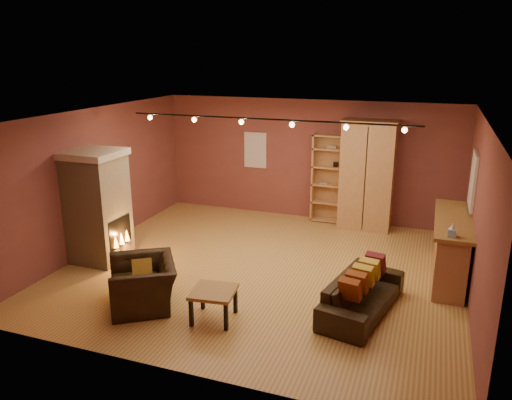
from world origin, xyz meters
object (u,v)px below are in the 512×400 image
at_px(fireplace, 98,206).
at_px(armoire, 367,175).
at_px(bookcase, 331,178).
at_px(bar_counter, 450,247).
at_px(armchair, 143,276).
at_px(loveseat, 363,288).
at_px(coffee_table, 214,294).

distance_m(fireplace, armoire, 5.71).
relative_size(bookcase, bar_counter, 0.89).
relative_size(bookcase, armoire, 0.84).
height_order(bar_counter, armchair, bar_counter).
xyz_separation_m(fireplace, bookcase, (3.63, 3.74, -0.02)).
bearing_deg(armoire, armchair, -119.39).
height_order(fireplace, armchair, fireplace).
bearing_deg(bar_counter, armchair, -148.90).
bearing_deg(bar_counter, loveseat, -125.31).
height_order(loveseat, coffee_table, loveseat).
bearing_deg(coffee_table, fireplace, 155.81).
relative_size(bar_counter, coffee_table, 3.27).
distance_m(fireplace, bar_counter, 6.42).
distance_m(fireplace, coffee_table, 3.31).
relative_size(fireplace, armchair, 1.59).
bearing_deg(armchair, armoire, 116.05).
height_order(loveseat, armchair, armchair).
bearing_deg(coffee_table, loveseat, 25.72).
height_order(armoire, bar_counter, armoire).
distance_m(armoire, armchair, 5.61).
xyz_separation_m(fireplace, bar_counter, (6.24, 1.41, -0.50)).
height_order(bar_counter, loveseat, bar_counter).
bearing_deg(fireplace, bar_counter, 12.73).
bearing_deg(armchair, fireplace, -161.33).
bearing_deg(armoire, coffee_table, -107.22).
bearing_deg(bookcase, bar_counter, -41.71).
bearing_deg(bookcase, armoire, -13.38).
bearing_deg(loveseat, fireplace, 97.68).
height_order(bar_counter, coffee_table, bar_counter).
bearing_deg(fireplace, loveseat, -4.02).
relative_size(bar_counter, loveseat, 1.15).
bearing_deg(fireplace, coffee_table, -24.19).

